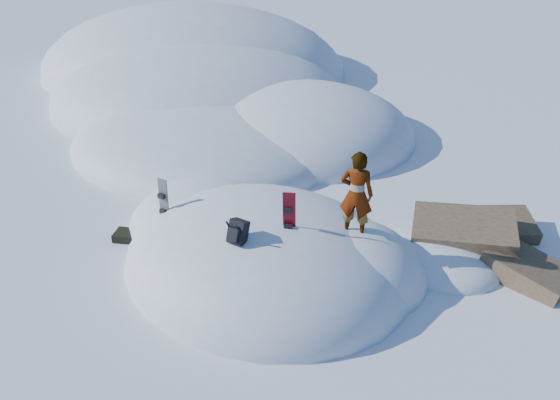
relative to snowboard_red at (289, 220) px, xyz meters
The scene contains 9 objects.
ground 1.81m from the snowboard_red, 166.61° to the left, with size 120.00×120.00×0.00m, color white.
snow_mound 1.93m from the snowboard_red, 156.03° to the left, with size 8.00×6.00×3.00m.
snow_ridge 15.14m from the snowboard_red, 138.19° to the left, with size 21.50×18.50×6.40m.
rock_outcrop 4.63m from the snowboard_red, 47.48° to the left, with size 4.68×4.41×1.68m.
snowboard_red is the anchor object (origin of this frame).
snowboard_dark 3.38m from the snowboard_red, behind, with size 0.27×0.16×1.40m.
backpack 1.16m from the snowboard_red, 123.35° to the right, with size 0.38×0.47×0.60m.
gear_pile 4.59m from the snowboard_red, behind, with size 0.98×0.77×0.26m.
person 1.53m from the snowboard_red, 42.94° to the left, with size 0.72×0.47×1.97m, color slate.
Camera 1 is at (6.18, -8.57, 7.53)m, focal length 35.00 mm.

